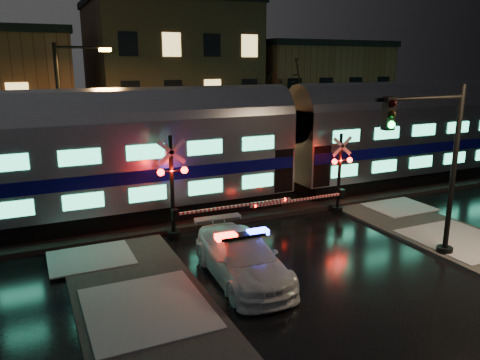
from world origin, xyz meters
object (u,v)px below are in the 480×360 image
object	(u,v)px
crossing_signal_left	(181,197)
streetlight	(67,115)
crossing_signal_right	(334,182)
traffic_light	(434,171)
police_car	(242,258)

from	to	relation	value
crossing_signal_left	streetlight	bearing A→B (deg)	118.47
crossing_signal_right	crossing_signal_left	xyz separation A→B (m)	(-7.65, 0.01, 0.19)
crossing_signal_left	crossing_signal_right	bearing A→B (deg)	-0.07
traffic_light	streetlight	size ratio (longest dim) A/B	0.80
crossing_signal_right	streetlight	distance (m)	13.47
crossing_signal_right	traffic_light	bearing A→B (deg)	-90.52
traffic_light	police_car	bearing A→B (deg)	168.00
crossing_signal_right	crossing_signal_left	bearing A→B (deg)	179.93
traffic_light	crossing_signal_left	bearing A→B (deg)	141.73
police_car	crossing_signal_left	world-z (taller)	crossing_signal_left
police_car	streetlight	xyz separation A→B (m)	(-4.29, 11.19, 3.90)
police_car	crossing_signal_left	distance (m)	4.67
police_car	traffic_light	distance (m)	7.57
streetlight	crossing_signal_left	bearing A→B (deg)	-61.53
police_car	traffic_light	xyz separation A→B (m)	(6.93, -1.45, 2.66)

